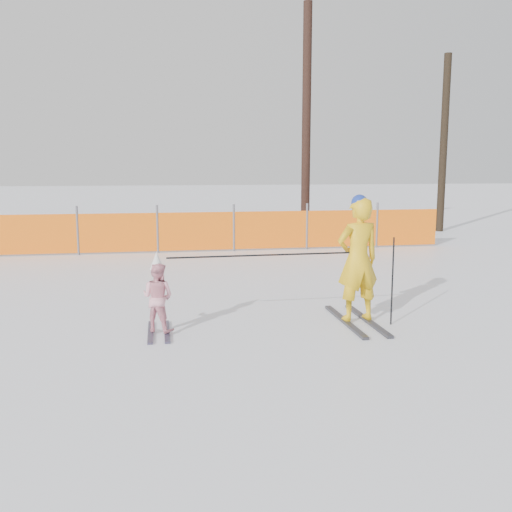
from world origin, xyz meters
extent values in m
plane|color=white|center=(0.00, 0.00, 0.00)|extent=(120.00, 120.00, 0.00)
cube|color=black|center=(1.30, 0.41, 0.02)|extent=(0.09, 1.73, 0.04)
cube|color=black|center=(1.64, 0.41, 0.02)|extent=(0.09, 1.73, 0.04)
imported|color=yellow|center=(1.47, 0.41, 0.92)|extent=(0.71, 0.52, 1.77)
sphere|color=navy|center=(1.47, 0.41, 1.74)|extent=(0.23, 0.23, 0.23)
cube|color=black|center=(-1.48, 0.34, 0.01)|extent=(0.09, 1.03, 0.03)
cube|color=black|center=(-1.26, 0.34, 0.01)|extent=(0.09, 1.03, 0.03)
imported|color=#F7A1B2|center=(-1.37, 0.34, 0.50)|extent=(0.57, 0.54, 0.94)
cone|color=silver|center=(-1.37, 0.34, 1.00)|extent=(0.19, 0.19, 0.24)
cylinder|color=black|center=(1.92, 0.21, 0.63)|extent=(0.02, 0.02, 1.26)
cylinder|color=black|center=(0.05, 0.37, 1.03)|extent=(2.59, 0.09, 0.02)
cylinder|color=#595960|center=(-3.38, 7.65, 0.62)|extent=(0.06, 0.06, 1.25)
cylinder|color=#595960|center=(-1.38, 7.65, 0.62)|extent=(0.06, 0.06, 1.25)
cylinder|color=#595960|center=(0.62, 7.65, 0.62)|extent=(0.06, 0.06, 1.25)
cylinder|color=#595960|center=(2.62, 7.65, 0.62)|extent=(0.06, 0.06, 1.25)
cylinder|color=#595960|center=(4.62, 7.65, 0.62)|extent=(0.06, 0.06, 1.25)
cube|color=orange|center=(-1.51, 7.65, 0.55)|extent=(15.75, 0.03, 1.00)
cylinder|color=black|center=(3.28, 10.37, 3.58)|extent=(0.28, 0.28, 7.17)
cylinder|color=black|center=(8.29, 11.11, 2.98)|extent=(0.26, 0.26, 5.95)
camera|label=1|loc=(-1.33, -7.28, 2.25)|focal=40.00mm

